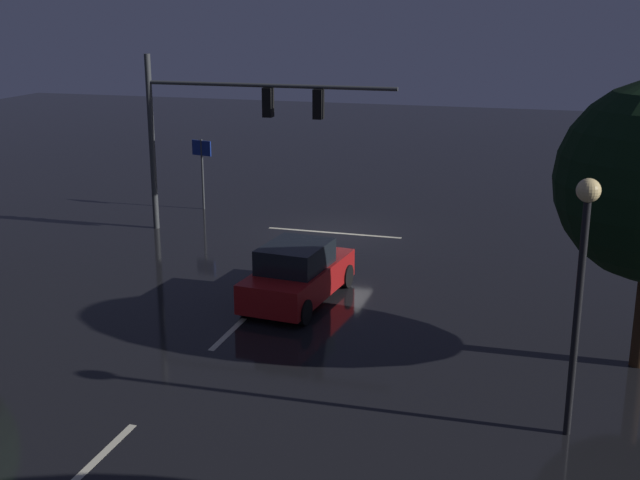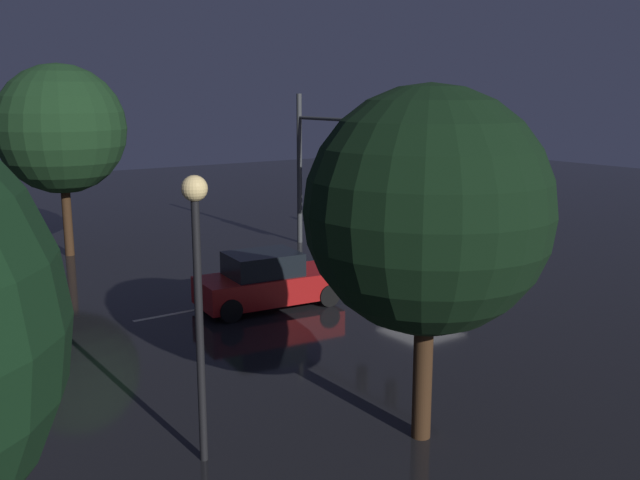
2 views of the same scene
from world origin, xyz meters
name	(u,v)px [view 1 (image 1 of 2)]	position (x,y,z in m)	size (l,w,h in m)	color
ground_plane	(334,233)	(0.00, 0.00, 0.00)	(80.00, 80.00, 0.00)	black
traffic_signal_assembly	(228,116)	(3.51, 1.18, 4.27)	(9.10, 0.47, 6.35)	#383A3D
lane_dash_far	(300,265)	(0.00, 4.00, 0.00)	(2.20, 0.16, 0.01)	beige
lane_dash_mid	(228,334)	(0.00, 10.00, 0.00)	(2.20, 0.16, 0.01)	beige
lane_dash_near	(104,453)	(0.00, 16.00, 0.00)	(2.20, 0.16, 0.01)	beige
stop_bar	(334,233)	(0.00, 0.00, 0.00)	(5.00, 0.16, 0.01)	beige
car_approaching	(298,274)	(-0.96, 7.22, 0.80)	(2.26, 4.50, 1.70)	maroon
street_lamp_left_kerb	(582,260)	(-8.24, 12.83, 3.54)	(0.44, 0.44, 5.05)	black
route_sign	(202,159)	(6.05, -2.04, 2.05)	(0.89, 0.27, 2.85)	#383A3D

